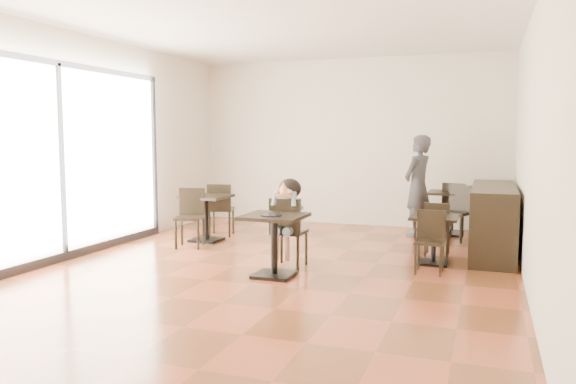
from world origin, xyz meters
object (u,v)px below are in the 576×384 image
at_px(cafe_table_mid, 434,240).
at_px(chair_left_b, 189,218).
at_px(child, 289,223).
at_px(cafe_table_left, 206,218).
at_px(child_chair, 289,232).
at_px(cafe_table_back, 449,213).
at_px(chair_mid_b, 430,243).
at_px(chair_left_a, 221,210).
at_px(chair_back_b, 456,213).
at_px(chair_mid_a, 437,229).
at_px(chair_back_a, 458,209).
at_px(adult_patron, 418,186).
at_px(child_table, 274,246).

distance_m(cafe_table_mid, chair_left_b, 3.68).
relative_size(child, chair_left_b, 1.28).
distance_m(cafe_table_left, chair_left_b, 0.56).
xyz_separation_m(child_chair, cafe_table_back, (1.82, 3.20, -0.08)).
distance_m(chair_mid_b, chair_left_a, 3.98).
xyz_separation_m(child, chair_back_b, (1.96, 2.65, -0.12)).
distance_m(cafe_table_back, chair_mid_b, 2.93).
bearing_deg(chair_mid_a, chair_mid_b, 90.30).
xyz_separation_m(cafe_table_mid, chair_mid_a, (0.00, 0.55, 0.07)).
distance_m(chair_mid_b, chair_back_a, 3.04).
bearing_deg(chair_left_a, child_chair, 120.98).
height_order(child_chair, cafe_table_back, child_chair).
xyz_separation_m(adult_patron, cafe_table_mid, (0.47, -2.08, -0.54)).
bearing_deg(chair_left_b, chair_back_b, 11.36).
bearing_deg(cafe_table_mid, child_chair, -155.33).
distance_m(cafe_table_left, chair_mid_b, 3.80).
height_order(adult_patron, chair_mid_b, adult_patron).
relative_size(cafe_table_back, chair_mid_b, 0.97).
distance_m(chair_mid_a, chair_left_b, 3.73).
distance_m(child_table, adult_patron, 3.72).
bearing_deg(chair_left_b, child, -35.85).
bearing_deg(cafe_table_left, chair_left_b, -90.00).
bearing_deg(cafe_table_left, chair_mid_a, 1.70).
xyz_separation_m(cafe_table_back, chair_mid_a, (-0.04, -1.83, 0.01)).
xyz_separation_m(cafe_table_left, chair_left_b, (0.00, -0.55, 0.08)).
bearing_deg(chair_back_a, child, 81.56).
bearing_deg(cafe_table_left, cafe_table_back, 27.59).
bearing_deg(cafe_table_mid, chair_left_a, 164.89).
xyz_separation_m(child_table, cafe_table_back, (1.82, 3.75, -0.00)).
bearing_deg(chair_left_b, child_chair, -35.85).
bearing_deg(chair_back_b, cafe_table_back, 126.59).
bearing_deg(cafe_table_back, cafe_table_mid, -91.04).
distance_m(child_table, chair_back_a, 4.32).
bearing_deg(cafe_table_left, child_table, -43.66).
distance_m(adult_patron, cafe_table_back, 0.77).
relative_size(cafe_table_back, chair_back_b, 0.83).
relative_size(child, chair_mid_b, 1.48).
relative_size(chair_left_a, chair_back_a, 0.99).
bearing_deg(child_table, cafe_table_mid, 37.55).
bearing_deg(chair_back_b, child_chair, -104.25).
xyz_separation_m(adult_patron, chair_left_a, (-3.21, -1.09, -0.42)).
bearing_deg(child, chair_back_a, 59.30).
relative_size(cafe_table_mid, chair_back_a, 0.71).
height_order(cafe_table_back, chair_mid_a, chair_mid_a).
relative_size(cafe_table_mid, cafe_table_left, 0.86).
xyz_separation_m(child, chair_left_a, (-1.89, 1.81, -0.13)).
relative_size(cafe_table_left, chair_back_b, 0.83).
height_order(cafe_table_back, chair_back_b, chair_back_b).
xyz_separation_m(chair_mid_a, chair_mid_b, (0.00, -1.10, 0.00)).
distance_m(child_table, chair_mid_b, 1.96).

